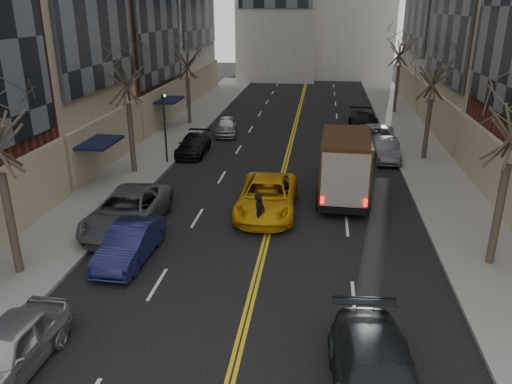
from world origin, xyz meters
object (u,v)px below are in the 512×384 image
ups_truck (345,166)px  pedestrian (260,214)px  observer_sedan (377,380)px  taxi (267,196)px

ups_truck → pedestrian: (-3.78, -4.83, -0.82)m
ups_truck → pedestrian: 6.19m
pedestrian → observer_sedan: bearing=-136.0°
taxi → ups_truck: bearing=32.9°
observer_sedan → pedestrian: size_ratio=2.98×
taxi → pedestrian: pedestrian is taller
ups_truck → observer_sedan: size_ratio=1.16×
taxi → pedestrian: (-0.07, -2.39, 0.10)m
pedestrian → ups_truck: bearing=-17.2°
ups_truck → observer_sedan: ups_truck is taller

